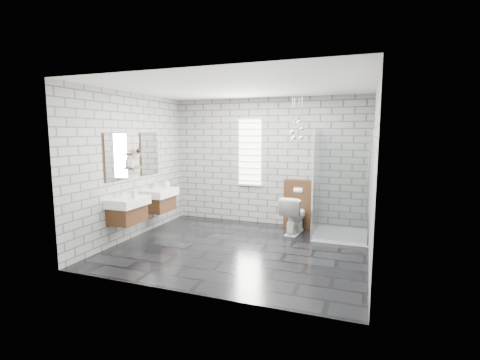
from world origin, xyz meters
The scene contains 20 objects.
floor centered at (0.00, 0.00, -0.01)m, with size 4.20×3.60×0.02m, color black.
ceiling centered at (0.00, 0.00, 2.71)m, with size 4.20×3.60×0.02m, color white.
wall_back centered at (0.00, 1.81, 1.35)m, with size 4.20×0.02×2.70m, color #9D9C97.
wall_front centered at (0.00, -1.81, 1.35)m, with size 4.20×0.02×2.70m, color #9D9C97.
wall_left centered at (-2.11, 0.00, 1.35)m, with size 0.02×3.60×2.70m, color #9D9C97.
wall_right centered at (2.11, 0.00, 1.35)m, with size 0.02×3.60×2.70m, color #9D9C97.
vanity_left centered at (-1.91, -0.50, 0.76)m, with size 0.47×0.70×1.57m.
vanity_right centered at (-1.91, 0.50, 0.76)m, with size 0.47×0.70×1.57m.
shelf_lower centered at (-2.03, -0.05, 1.32)m, with size 0.14×0.30×0.03m, color #4B2D17.
shelf_upper centered at (-2.03, -0.05, 1.58)m, with size 0.14×0.30×0.03m, color #4B2D17.
window centered at (-0.40, 1.78, 1.55)m, with size 0.56×0.05×1.48m.
cistern_panel centered at (0.71, 1.70, 0.50)m, with size 0.60×0.20×1.00m, color #4B2D17.
flush_plate centered at (0.71, 1.60, 0.80)m, with size 0.18×0.01×0.12m, color silver.
shower_enclosure centered at (1.50, 1.18, 0.50)m, with size 1.00×1.00×2.03m.
pendant_cluster centered at (0.71, 1.37, 2.00)m, with size 0.27×0.22×0.88m.
toilet centered at (0.71, 1.25, 0.37)m, with size 0.41×0.72×0.74m, color white.
soap_bottle_a centered at (-1.74, -0.48, 0.94)m, with size 0.08×0.09×0.19m, color #B2B2B2.
soap_bottle_b centered at (-1.85, 0.71, 0.94)m, with size 0.13×0.13×0.17m, color #B2B2B2.
soap_bottle_c centered at (-2.02, -0.16, 1.43)m, with size 0.07×0.07×0.19m, color #B2B2B2.
vase centered at (-2.02, 0.07, 1.65)m, with size 0.10×0.10×0.10m, color #B2B2B2.
Camera 1 is at (2.00, -5.39, 1.96)m, focal length 26.00 mm.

